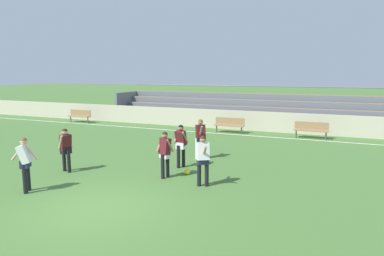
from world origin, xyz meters
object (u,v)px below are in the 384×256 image
Objects in this scene: bleacher_stand at (300,110)px; bench_far_left at (311,129)px; soccer_ball at (187,172)px; player_dark_trailing_run at (165,151)px; player_dark_deep_cover at (200,135)px; player_dark_challenging at (66,146)px; player_white_on_ball at (203,156)px; bench_near_wall_gap at (80,115)px; player_dark_overlapping at (181,142)px; player_white_wide_left at (25,160)px; bench_near_bin at (229,124)px.

bench_far_left is (0.96, -3.71, -0.59)m from bleacher_stand.
soccer_ball is (-3.59, -8.91, -0.44)m from bench_far_left.
bleacher_stand reaches higher than bench_far_left.
player_dark_deep_cover reaches higher than player_dark_trailing_run.
player_dark_deep_cover is at bearing 43.63° from player_dark_challenging.
player_white_on_ball is at bearing -12.80° from player_dark_trailing_run.
bench_near_wall_gap is 1.09× the size of player_white_on_ball.
player_dark_trailing_run is 2.91m from player_dark_deep_cover.
player_dark_deep_cover reaches higher than soccer_ball.
player_dark_deep_cover is at bearing -106.25° from bleacher_stand.
soccer_ball is at bearing 18.08° from player_dark_challenging.
player_white_wide_left reaches higher than player_dark_overlapping.
player_dark_overlapping is (11.80, -8.13, 0.44)m from bench_near_wall_gap.
player_dark_trailing_run is at bearing -132.45° from soccer_ball.
bleacher_stand is 16.17× the size of player_dark_overlapping.
player_dark_overlapping reaches higher than player_dark_challenging.
player_dark_deep_cover is (12.02, -6.63, 0.46)m from bench_near_wall_gap.
bleacher_stand is 15.80× the size of player_white_wide_left.
bench_far_left is 7.74m from player_dark_deep_cover.
player_white_on_ball is at bearing -104.84° from bench_far_left.
bench_near_bin is at bearing 77.84° from player_white_wide_left.
bench_near_wall_gap is at bearing 128.45° from player_dark_challenging.
bench_far_left is at bearing 62.74° from player_dark_overlapping.
player_dark_overlapping is 1.00× the size of player_white_on_ball.
player_white_wide_left is (-3.22, -2.95, 0.06)m from player_dark_trailing_run.
bench_near_bin is 6.68m from player_dark_deep_cover.
bench_near_bin is 1.00× the size of bench_near_wall_gap.
player_dark_trailing_run reaches higher than bench_near_bin.
bleacher_stand reaches higher than player_white_wide_left.
bench_near_bin is 9.55m from player_dark_trailing_run.
player_white_on_ball reaches higher than player_dark_challenging.
bleacher_stand is 13.69m from player_white_on_ball.
bench_near_bin is 11.31m from bench_near_wall_gap.
player_white_on_ball is (1.35, -3.25, -0.03)m from player_dark_deep_cover.
bench_near_bin is at bearing 180.00° from bench_far_left.
bench_far_left and bench_near_bin have the same top height.
bleacher_stand is 5.29m from bench_near_bin.
player_dark_trailing_run is at bearing 42.45° from player_white_wide_left.
player_dark_trailing_run is at bearing -103.55° from bleacher_stand.
bench_far_left is 10.23m from player_white_on_ball.
bench_near_bin is 8.16m from player_dark_overlapping.
soccer_ball is (-0.97, 0.96, -0.87)m from player_white_on_ball.
bench_far_left is at bearing 66.46° from player_dark_trailing_run.
player_dark_deep_cover reaches higher than player_dark_overlapping.
soccer_ball is (12.41, -8.91, -0.44)m from bench_near_wall_gap.
player_white_on_ball is (1.57, -1.75, -0.01)m from player_dark_overlapping.
player_dark_trailing_run is 0.95× the size of player_white_wide_left.
player_white_wide_left reaches higher than bench_near_wall_gap.
player_dark_overlapping is at bearing -86.50° from bench_near_bin.
player_dark_trailing_run is (11.84, -9.53, 0.41)m from bench_near_wall_gap.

